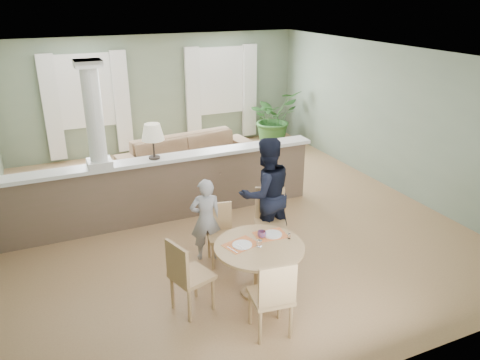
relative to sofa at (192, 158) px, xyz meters
name	(u,v)px	position (x,y,z in m)	size (l,w,h in m)	color
ground	(221,214)	(-0.09, -1.83, -0.42)	(8.00, 8.00, 0.00)	tan
room_shell	(204,104)	(-0.12, -1.20, 1.39)	(7.02, 8.02, 2.71)	gray
pony_wall	(160,181)	(-1.08, -1.63, 0.29)	(5.32, 0.38, 2.70)	brown
sofa	(192,158)	(0.00, 0.00, 0.00)	(2.89, 1.13, 0.84)	#957151
houseplant	(273,118)	(2.60, 1.37, 0.26)	(1.22, 1.06, 1.36)	#2D5E25
dining_table	(259,255)	(-0.49, -4.12, 0.12)	(1.13, 1.13, 0.77)	tan
chair_far_boy	(220,230)	(-0.64, -3.20, 0.05)	(0.45, 0.45, 0.85)	tan
chair_far_man	(270,219)	(0.10, -3.30, 0.12)	(0.58, 0.58, 0.99)	tan
chair_near	(273,295)	(-0.71, -4.92, 0.11)	(0.49, 0.49, 0.97)	tan
chair_side	(186,274)	(-1.44, -4.13, 0.11)	(0.54, 0.54, 0.96)	tan
child_person	(206,220)	(-0.81, -3.07, 0.19)	(0.45, 0.29, 1.22)	#9B9A9F
man_person	(266,194)	(0.12, -3.09, 0.43)	(0.83, 0.65, 1.71)	black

